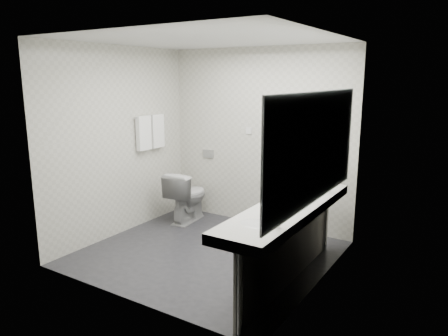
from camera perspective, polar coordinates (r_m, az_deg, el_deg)
The scene contains 31 objects.
floor at distance 5.23m, azimuth -2.31°, elevation -11.42°, with size 2.80×2.80×0.00m, color #252429.
ceiling at distance 4.81m, azimuth -2.58°, elevation 17.01°, with size 2.80×2.80×0.00m, color silver.
wall_back at distance 5.97m, azimuth 4.68°, elevation 4.02°, with size 2.80×2.80×0.00m, color beige.
wall_front at distance 3.89m, azimuth -13.38°, elevation -0.70°, with size 2.80×2.80×0.00m, color beige.
wall_left at distance 5.77m, azimuth -13.98°, elevation 3.41°, with size 2.60×2.60×0.00m, color beige.
wall_right at distance 4.24m, azimuth 13.32°, elevation 0.37°, with size 2.60×2.60×0.00m, color beige.
vanity_counter at distance 4.27m, azimuth 8.64°, elevation -5.60°, with size 0.55×2.20×0.10m, color silver.
vanity_panel at distance 4.41m, azimuth 8.76°, elevation -10.92°, with size 0.03×2.15×0.75m, color gray.
vanity_post_near at distance 3.56m, azimuth 2.19°, elevation -16.74°, with size 0.06×0.06×0.75m, color silver.
vanity_post_far at distance 5.31m, azimuth 13.60°, elevation -7.05°, with size 0.06×0.06×0.75m, color silver.
mirror at distance 4.03m, azimuth 12.32°, elevation 2.69°, with size 0.02×2.20×1.05m, color #B2BCC6.
basin_near at distance 3.70m, azimuth 4.56°, elevation -7.75°, with size 0.40×0.31×0.05m, color silver.
basin_far at distance 4.84m, azimuth 11.75°, elevation -3.15°, with size 0.40×0.31×0.05m, color silver.
faucet_near at distance 3.59m, azimuth 7.36°, elevation -6.93°, with size 0.04×0.04×0.15m, color silver.
faucet_far at distance 4.76m, azimuth 14.00°, elevation -2.42°, with size 0.04×0.04×0.15m, color silver.
soap_bottle_a at distance 4.23m, azimuth 10.32°, elevation -4.26°, with size 0.05×0.05×0.12m, color beige.
soap_bottle_b at distance 4.37m, azimuth 9.63°, elevation -3.93°, with size 0.07×0.07×0.09m, color beige.
soap_bottle_c at distance 4.16m, azimuth 10.03°, elevation -4.46°, with size 0.05×0.05×0.14m, color beige.
glass_left at distance 4.39m, azimuth 11.23°, elevation -3.79°, with size 0.06×0.06×0.11m, color silver.
toilet at distance 6.25m, azimuth -4.98°, elevation -3.79°, with size 0.42×0.74×0.75m, color silver.
flush_plate at distance 6.44m, azimuth -2.15°, elevation 1.95°, with size 0.18×0.02×0.12m, color #B2B5BA.
pedal_bin at distance 5.72m, azimuth 3.91°, elevation -7.71°, with size 0.22×0.22×0.30m, color #B2B5BA.
bin_lid at distance 5.66m, azimuth 3.93°, elevation -6.20°, with size 0.22×0.22×0.01m, color #B2B5BA.
towel_rail at distance 6.09m, azimuth -10.06°, elevation 6.88°, with size 0.02×0.02×0.62m, color silver.
towel_near at distance 6.01m, azimuth -10.80°, elevation 4.66°, with size 0.07×0.24×0.48m, color white.
towel_far at distance 6.21m, azimuth -9.04°, elevation 4.97°, with size 0.07×0.24×0.48m, color white.
dryer_cradle at distance 5.80m, azimuth 6.79°, elevation 6.23°, with size 0.10×0.04×0.14m, color #9A999F.
dryer_barrel at distance 5.73m, azimuth 6.49°, elevation 6.47°, with size 0.08×0.08×0.14m, color #9A999F.
dryer_cord at distance 5.82m, azimuth 6.66°, elevation 3.77°, with size 0.02×0.02×0.35m, color black.
switch_plate_a at distance 6.02m, azimuth 3.38°, elevation 5.06°, with size 0.09×0.02×0.09m, color silver.
switch_plate_b at distance 5.71m, azimuth 9.55°, elevation 4.54°, with size 0.09×0.02×0.09m, color silver.
Camera 1 is at (2.73, -3.94, 2.10)m, focal length 33.81 mm.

